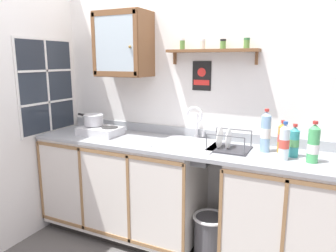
# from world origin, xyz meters

# --- Properties ---
(back_wall) EXTENTS (3.26, 0.07, 2.62)m
(back_wall) POSITION_xyz_m (0.00, 0.71, 1.32)
(back_wall) COLOR white
(back_wall) RESTS_ON ground
(lower_cabinet_run) EXTENTS (1.50, 0.58, 0.92)m
(lower_cabinet_run) POSITION_xyz_m (-0.57, 0.40, 0.46)
(lower_cabinet_run) COLOR black
(lower_cabinet_run) RESTS_ON ground
(lower_cabinet_run_right) EXTENTS (0.88, 0.58, 0.92)m
(lower_cabinet_run_right) POSITION_xyz_m (0.88, 0.40, 0.46)
(lower_cabinet_run_right) COLOR black
(lower_cabinet_run_right) RESTS_ON ground
(countertop) EXTENTS (2.62, 0.60, 0.03)m
(countertop) POSITION_xyz_m (0.00, 0.40, 0.93)
(countertop) COLOR #9EA3A8
(countertop) RESTS_ON lower_cabinet_run
(backsplash) EXTENTS (2.62, 0.02, 0.08)m
(backsplash) POSITION_xyz_m (0.00, 0.68, 0.99)
(backsplash) COLOR #9EA3A8
(backsplash) RESTS_ON countertop
(sink) EXTENTS (0.49, 0.47, 0.41)m
(sink) POSITION_xyz_m (0.08, 0.44, 0.92)
(sink) COLOR silver
(sink) RESTS_ON countertop
(hot_plate_stove) EXTENTS (0.38, 0.27, 0.08)m
(hot_plate_stove) POSITION_xyz_m (-0.79, 0.39, 0.98)
(hot_plate_stove) COLOR silver
(hot_plate_stove) RESTS_ON countertop
(saucepan) EXTENTS (0.32, 0.18, 0.10)m
(saucepan) POSITION_xyz_m (-0.89, 0.41, 1.08)
(saucepan) COLOR silver
(saucepan) RESTS_ON hot_plate_stove
(bottle_juice_amber_0) EXTENTS (0.06, 0.06, 0.25)m
(bottle_juice_amber_0) POSITION_xyz_m (0.79, 0.51, 1.06)
(bottle_juice_amber_0) COLOR gold
(bottle_juice_amber_0) RESTS_ON countertop
(bottle_water_blue_1) EXTENTS (0.08, 0.08, 0.33)m
(bottle_water_blue_1) POSITION_xyz_m (0.68, 0.48, 1.10)
(bottle_water_blue_1) COLOR #8CB7E0
(bottle_water_blue_1) RESTS_ON countertop
(bottle_detergent_teal_2) EXTENTS (0.07, 0.07, 0.24)m
(bottle_detergent_teal_2) POSITION_xyz_m (0.88, 0.43, 1.06)
(bottle_detergent_teal_2) COLOR teal
(bottle_detergent_teal_2) RESTS_ON countertop
(bottle_water_clear_3) EXTENTS (0.07, 0.07, 0.27)m
(bottle_water_clear_3) POSITION_xyz_m (0.83, 0.33, 1.07)
(bottle_water_clear_3) COLOR silver
(bottle_water_clear_3) RESTS_ON countertop
(bottle_soda_green_4) EXTENTS (0.08, 0.08, 0.29)m
(bottle_soda_green_4) POSITION_xyz_m (1.01, 0.35, 1.07)
(bottle_soda_green_4) COLOR #4CB266
(bottle_soda_green_4) RESTS_ON countertop
(dish_rack) EXTENTS (0.31, 0.27, 0.17)m
(dish_rack) POSITION_xyz_m (0.41, 0.41, 0.98)
(dish_rack) COLOR #333338
(dish_rack) RESTS_ON countertop
(wall_cabinet) EXTENTS (0.48, 0.33, 0.57)m
(wall_cabinet) POSITION_xyz_m (-0.61, 0.54, 1.77)
(wall_cabinet) COLOR brown
(spice_shelf) EXTENTS (0.77, 0.14, 0.21)m
(spice_shelf) POSITION_xyz_m (0.19, 0.62, 1.71)
(spice_shelf) COLOR brown
(warning_sign) EXTENTS (0.17, 0.01, 0.25)m
(warning_sign) POSITION_xyz_m (0.09, 0.68, 1.49)
(warning_sign) COLOR black
(window) EXTENTS (0.03, 0.68, 0.90)m
(window) POSITION_xyz_m (-1.33, 0.30, 1.38)
(window) COLOR #262D38
(trash_bin) EXTENTS (0.28, 0.28, 0.40)m
(trash_bin) POSITION_xyz_m (0.31, 0.33, 0.21)
(trash_bin) COLOR #4C4C51
(trash_bin) RESTS_ON ground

